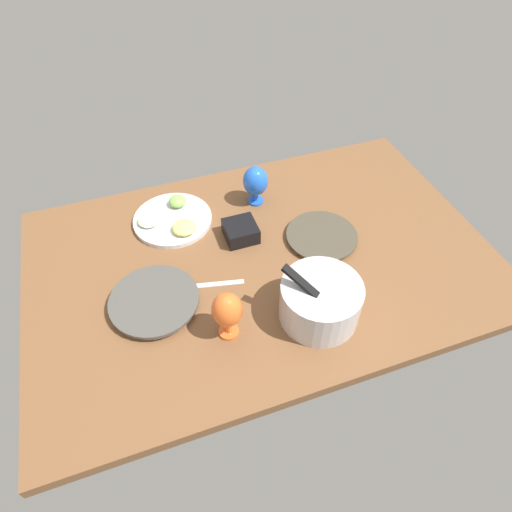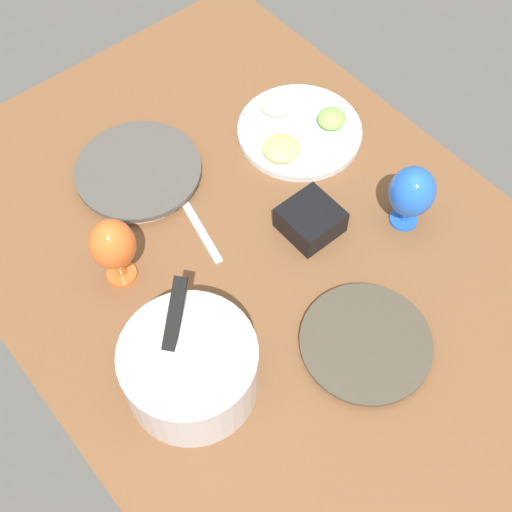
# 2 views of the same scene
# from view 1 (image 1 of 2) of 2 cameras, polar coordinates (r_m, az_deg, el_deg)

# --- Properties ---
(ground_plane) EXTENTS (1.60, 1.04, 0.04)m
(ground_plane) POSITION_cam_1_polar(r_m,az_deg,el_deg) (1.57, 0.77, -0.68)
(ground_plane) COLOR brown
(dinner_plate_left) EXTENTS (0.26, 0.26, 0.02)m
(dinner_plate_left) POSITION_cam_1_polar(r_m,az_deg,el_deg) (1.63, 8.41, 2.49)
(dinner_plate_left) COLOR beige
(dinner_plate_left) RESTS_ON ground_plane
(dinner_plate_right) EXTENTS (0.29, 0.29, 0.03)m
(dinner_plate_right) POSITION_cam_1_polar(r_m,az_deg,el_deg) (1.45, -12.89, -5.74)
(dinner_plate_right) COLOR silver
(dinner_plate_right) RESTS_ON ground_plane
(mixing_bowl) EXTENTS (0.25, 0.25, 0.20)m
(mixing_bowl) POSITION_cam_1_polar(r_m,az_deg,el_deg) (1.36, 8.24, -5.65)
(mixing_bowl) COLOR silver
(mixing_bowl) RESTS_ON ground_plane
(fruit_platter) EXTENTS (0.29, 0.29, 0.06)m
(fruit_platter) POSITION_cam_1_polar(r_m,az_deg,el_deg) (1.71, -10.63, 4.68)
(fruit_platter) COLOR silver
(fruit_platter) RESTS_ON ground_plane
(hurricane_glass_orange) EXTENTS (0.09, 0.09, 0.17)m
(hurricane_glass_orange) POSITION_cam_1_polar(r_m,az_deg,el_deg) (1.28, -3.72, -7.04)
(hurricane_glass_orange) COLOR orange
(hurricane_glass_orange) RESTS_ON ground_plane
(hurricane_glass_blue) EXTENTS (0.10, 0.10, 0.16)m
(hurricane_glass_blue) POSITION_cam_1_polar(r_m,az_deg,el_deg) (1.71, -0.06, 9.49)
(hurricane_glass_blue) COLOR blue
(hurricane_glass_blue) RESTS_ON ground_plane
(square_bowl_black) EXTENTS (0.11, 0.11, 0.06)m
(square_bowl_black) POSITION_cam_1_polar(r_m,az_deg,el_deg) (1.61, -1.98, 3.29)
(square_bowl_black) COLOR black
(square_bowl_black) RESTS_ON ground_plane
(fork_by_right_plate) EXTENTS (0.18, 0.06, 0.01)m
(fork_by_right_plate) POSITION_cam_1_polar(r_m,az_deg,el_deg) (1.48, -5.02, -3.57)
(fork_by_right_plate) COLOR silver
(fork_by_right_plate) RESTS_ON ground_plane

